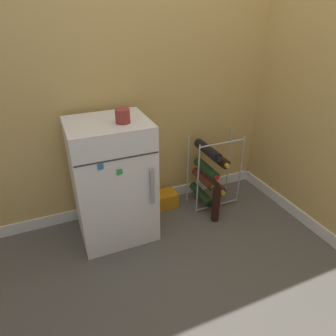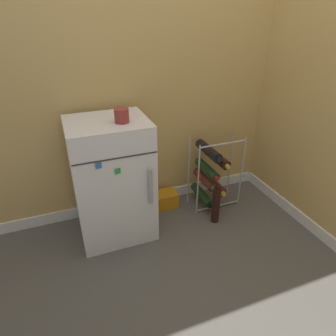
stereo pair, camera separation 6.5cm
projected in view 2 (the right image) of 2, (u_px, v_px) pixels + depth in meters
name	position (u px, v px, depth m)	size (l,w,h in m)	color
ground_plane	(192.00, 237.00, 2.22)	(14.00, 14.00, 0.00)	#56544F
wall_back	(163.00, 50.00, 2.12)	(6.76, 0.07, 2.50)	tan
mini_fridge	(112.00, 180.00, 2.09)	(0.52, 0.47, 0.88)	white
wine_rack	(210.00, 172.00, 2.45)	(0.41, 0.33, 0.61)	#B2B2B7
soda_box	(162.00, 200.00, 2.54)	(0.25, 0.15, 0.13)	orange
fridge_top_cup	(122.00, 116.00, 1.84)	(0.09, 0.09, 0.09)	maroon
loose_bottle_floor	(216.00, 205.00, 2.32)	(0.06, 0.06, 0.34)	black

